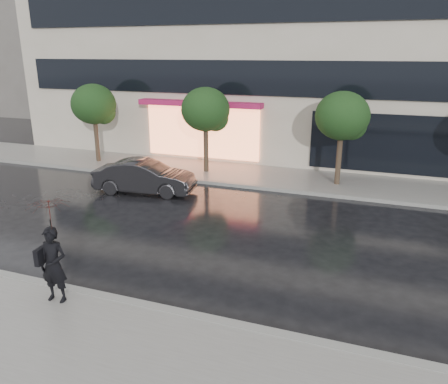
% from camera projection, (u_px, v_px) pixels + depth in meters
% --- Properties ---
extents(ground, '(120.00, 120.00, 0.00)m').
position_uv_depth(ground, '(164.00, 287.00, 10.63)').
color(ground, black).
rests_on(ground, ground).
extents(sidewalk_near, '(60.00, 4.50, 0.12)m').
position_uv_depth(sidewalk_near, '(79.00, 373.00, 7.71)').
color(sidewalk_near, slate).
rests_on(sidewalk_near, ground).
extents(sidewalk_far, '(60.00, 3.50, 0.12)m').
position_uv_depth(sidewalk_far, '(270.00, 177.00, 19.77)').
color(sidewalk_far, slate).
rests_on(sidewalk_far, ground).
extents(curb_near, '(60.00, 0.25, 0.14)m').
position_uv_depth(curb_near, '(143.00, 306.00, 9.72)').
color(curb_near, gray).
rests_on(curb_near, ground).
extents(curb_far, '(60.00, 0.25, 0.14)m').
position_uv_depth(curb_far, '(259.00, 187.00, 18.21)').
color(curb_far, gray).
rests_on(curb_far, ground).
extents(bg_building_left, '(14.00, 10.00, 12.00)m').
position_uv_depth(bg_building_left, '(25.00, 46.00, 41.19)').
color(bg_building_left, '#59544F').
rests_on(bg_building_left, ground).
extents(tree_far_west, '(2.20, 2.20, 3.99)m').
position_uv_depth(tree_far_west, '(95.00, 106.00, 21.63)').
color(tree_far_west, '#33261C').
rests_on(tree_far_west, ground).
extents(tree_mid_west, '(2.20, 2.20, 3.99)m').
position_uv_depth(tree_mid_west, '(207.00, 111.00, 19.66)').
color(tree_mid_west, '#33261C').
rests_on(tree_mid_west, ground).
extents(tree_mid_east, '(2.20, 2.20, 3.99)m').
position_uv_depth(tree_mid_east, '(344.00, 118.00, 17.70)').
color(tree_mid_east, '#33261C').
rests_on(tree_mid_east, ground).
extents(parked_car, '(4.19, 1.94, 1.33)m').
position_uv_depth(parked_car, '(145.00, 177.00, 17.58)').
color(parked_car, black).
rests_on(parked_car, ground).
extents(pedestrian_with_umbrella, '(0.99, 1.01, 2.41)m').
position_uv_depth(pedestrian_with_umbrella, '(51.00, 238.00, 9.40)').
color(pedestrian_with_umbrella, black).
rests_on(pedestrian_with_umbrella, sidewalk_near).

